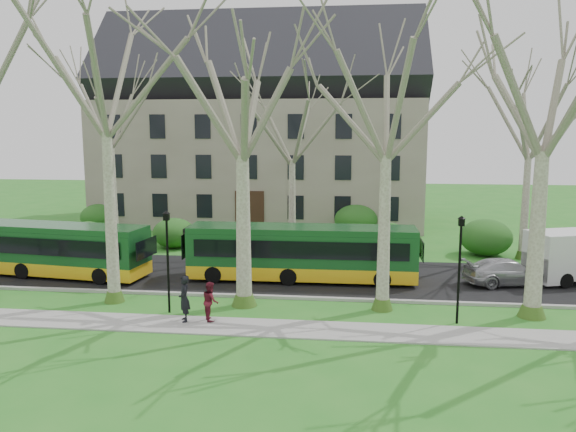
# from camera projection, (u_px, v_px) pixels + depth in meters

# --- Properties ---
(ground) EXTENTS (120.00, 120.00, 0.00)m
(ground) POSITION_uv_depth(u_px,v_px,m) (311.00, 310.00, 24.35)
(ground) COLOR #277621
(ground) RESTS_ON ground
(sidewalk) EXTENTS (70.00, 2.00, 0.06)m
(sidewalk) POSITION_uv_depth(u_px,v_px,m) (306.00, 330.00, 21.89)
(sidewalk) COLOR gray
(sidewalk) RESTS_ON ground
(road) EXTENTS (80.00, 8.00, 0.06)m
(road) POSITION_uv_depth(u_px,v_px,m) (318.00, 277.00, 29.74)
(road) COLOR black
(road) RESTS_ON ground
(curb) EXTENTS (80.00, 0.25, 0.14)m
(curb) POSITION_uv_depth(u_px,v_px,m) (313.00, 298.00, 25.81)
(curb) COLOR #A5A39E
(curb) RESTS_ON ground
(building) EXTENTS (26.50, 12.20, 16.00)m
(building) POSITION_uv_depth(u_px,v_px,m) (262.00, 126.00, 47.37)
(building) COLOR gray
(building) RESTS_ON ground
(tree_row_verge) EXTENTS (49.00, 7.00, 14.00)m
(tree_row_verge) POSITION_uv_depth(u_px,v_px,m) (312.00, 148.00, 23.58)
(tree_row_verge) COLOR gray
(tree_row_verge) RESTS_ON ground
(tree_row_far) EXTENTS (33.00, 7.00, 12.00)m
(tree_row_far) POSITION_uv_depth(u_px,v_px,m) (303.00, 159.00, 34.39)
(tree_row_far) COLOR gray
(tree_row_far) RESTS_ON ground
(lamp_row) EXTENTS (36.22, 0.22, 4.30)m
(lamp_row) POSITION_uv_depth(u_px,v_px,m) (309.00, 257.00, 22.97)
(lamp_row) COLOR black
(lamp_row) RESTS_ON ground
(hedges) EXTENTS (30.60, 8.60, 2.00)m
(hedges) POSITION_uv_depth(u_px,v_px,m) (258.00, 229.00, 38.47)
(hedges) COLOR #154C1B
(hedges) RESTS_ON ground
(bus_lead) EXTENTS (11.55, 3.79, 2.83)m
(bus_lead) POSITION_uv_depth(u_px,v_px,m) (45.00, 248.00, 29.94)
(bus_lead) COLOR #14481E
(bus_lead) RESTS_ON road
(bus_follow) EXTENTS (11.61, 2.53, 2.90)m
(bus_follow) POSITION_uv_depth(u_px,v_px,m) (302.00, 252.00, 28.84)
(bus_follow) COLOR #14481E
(bus_follow) RESTS_ON road
(sedan) EXTENTS (4.78, 2.86, 1.30)m
(sedan) POSITION_uv_depth(u_px,v_px,m) (508.00, 272.00, 28.09)
(sedan) COLOR #A3A3A7
(sedan) RESTS_ON road
(pedestrian_a) EXTENTS (0.70, 0.81, 1.88)m
(pedestrian_a) POSITION_uv_depth(u_px,v_px,m) (184.00, 299.00, 22.64)
(pedestrian_a) COLOR black
(pedestrian_a) RESTS_ON sidewalk
(pedestrian_b) EXTENTS (0.88, 0.96, 1.60)m
(pedestrian_b) POSITION_uv_depth(u_px,v_px,m) (210.00, 301.00, 22.79)
(pedestrian_b) COLOR maroon
(pedestrian_b) RESTS_ON sidewalk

